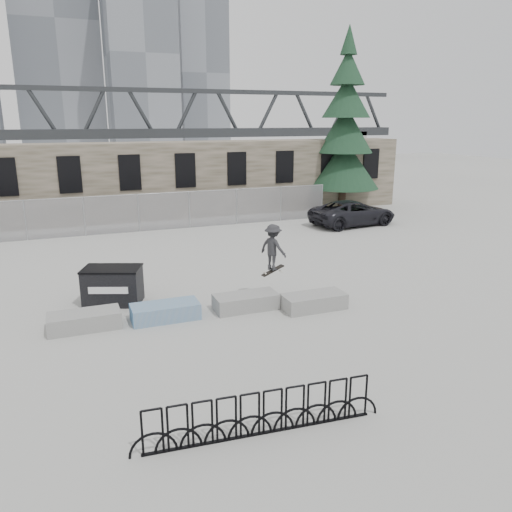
% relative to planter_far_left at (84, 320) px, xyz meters
% --- Properties ---
extents(ground, '(120.00, 120.00, 0.00)m').
position_rel_planter_far_left_xyz_m(ground, '(3.42, -0.05, -0.27)').
color(ground, '#A4A4A0').
rests_on(ground, ground).
extents(stone_wall, '(36.00, 2.58, 4.50)m').
position_rel_planter_far_left_xyz_m(stone_wall, '(3.42, 16.19, 1.99)').
color(stone_wall, brown).
rests_on(stone_wall, ground).
extents(chainlink_fence, '(22.06, 0.06, 2.02)m').
position_rel_planter_far_left_xyz_m(chainlink_fence, '(3.42, 12.45, 0.77)').
color(chainlink_fence, gray).
rests_on(chainlink_fence, ground).
extents(planter_far_left, '(2.00, 0.90, 0.49)m').
position_rel_planter_far_left_xyz_m(planter_far_left, '(0.00, 0.00, 0.00)').
color(planter_far_left, gray).
rests_on(planter_far_left, ground).
extents(planter_center_left, '(2.00, 0.90, 0.49)m').
position_rel_planter_far_left_xyz_m(planter_center_left, '(2.30, -0.15, 0.00)').
color(planter_center_left, teal).
rests_on(planter_center_left, ground).
extents(planter_center_right, '(2.00, 0.90, 0.49)m').
position_rel_planter_far_left_xyz_m(planter_center_right, '(4.84, -0.24, 0.00)').
color(planter_center_right, gray).
rests_on(planter_center_right, ground).
extents(planter_offset, '(2.00, 0.90, 0.49)m').
position_rel_planter_far_left_xyz_m(planter_offset, '(6.86, -0.99, 0.00)').
color(planter_offset, gray).
rests_on(planter_offset, ground).
extents(dumpster, '(2.10, 1.69, 1.20)m').
position_rel_planter_far_left_xyz_m(dumpster, '(1.00, 1.83, 0.34)').
color(dumpster, black).
rests_on(dumpster, ground).
extents(bike_rack, '(4.93, 0.43, 0.90)m').
position_rel_planter_far_left_xyz_m(bike_rack, '(2.87, -6.46, 0.17)').
color(bike_rack, black).
rests_on(bike_rack, ground).
extents(spruce_tree, '(4.69, 4.69, 11.50)m').
position_rel_planter_far_left_xyz_m(spruce_tree, '(17.23, 14.82, 4.56)').
color(spruce_tree, '#38281E').
rests_on(spruce_tree, ground).
extents(skyline_towers, '(58.00, 28.00, 48.00)m').
position_rel_planter_far_left_xyz_m(skyline_towers, '(2.41, 93.77, 20.53)').
color(skyline_towers, slate).
rests_on(skyline_towers, ground).
extents(truss_bridge, '(70.00, 3.00, 9.80)m').
position_rel_planter_far_left_xyz_m(truss_bridge, '(13.42, 54.95, 3.86)').
color(truss_bridge, '#2D3033').
rests_on(truss_bridge, ground).
extents(suv, '(5.28, 2.88, 1.40)m').
position_rel_planter_far_left_xyz_m(suv, '(14.97, 9.80, 0.44)').
color(suv, black).
rests_on(suv, ground).
extents(skateboarder, '(0.96, 1.12, 1.68)m').
position_rel_planter_far_left_xyz_m(skateboarder, '(5.92, 0.15, 1.56)').
color(skateboarder, '#28282B').
rests_on(skateboarder, ground).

